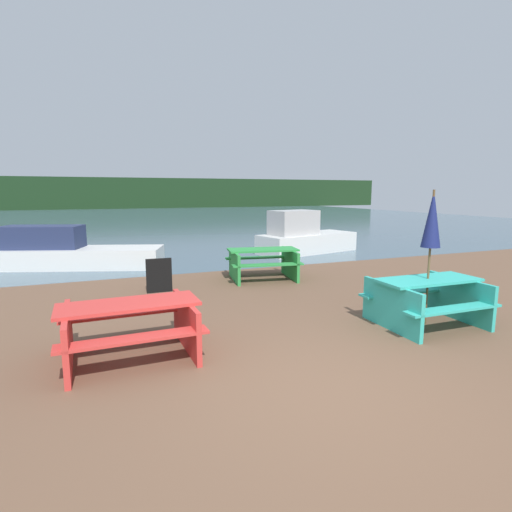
% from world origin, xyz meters
% --- Properties ---
extents(ground_plane, '(60.00, 60.00, 0.00)m').
position_xyz_m(ground_plane, '(0.00, 0.00, 0.00)').
color(ground_plane, brown).
extents(water, '(60.00, 50.00, 0.00)m').
position_xyz_m(water, '(0.00, 31.97, -0.00)').
color(water, '#425B6B').
rests_on(water, ground_plane).
extents(far_treeline, '(80.00, 1.60, 4.00)m').
position_xyz_m(far_treeline, '(0.00, 51.97, 2.00)').
color(far_treeline, '#193319').
rests_on(far_treeline, water).
extents(picnic_table_teal, '(1.74, 1.41, 0.78)m').
position_xyz_m(picnic_table_teal, '(2.75, 1.34, 0.47)').
color(picnic_table_teal, '#33B7A8').
rests_on(picnic_table_teal, ground_plane).
extents(picnic_table_red, '(1.83, 1.43, 0.75)m').
position_xyz_m(picnic_table_red, '(-1.93, 1.76, 0.46)').
color(picnic_table_red, red).
rests_on(picnic_table_red, ground_plane).
extents(picnic_table_green, '(1.93, 1.64, 0.77)m').
position_xyz_m(picnic_table_green, '(1.58, 5.60, 0.47)').
color(picnic_table_green, green).
rests_on(picnic_table_green, ground_plane).
extents(umbrella_navy, '(0.30, 0.30, 2.23)m').
position_xyz_m(umbrella_navy, '(2.75, 1.34, 1.74)').
color(umbrella_navy, brown).
rests_on(umbrella_navy, ground_plane).
extents(boat, '(5.11, 2.85, 1.22)m').
position_xyz_m(boat, '(-3.14, 9.14, 0.45)').
color(boat, silver).
rests_on(boat, water).
extents(boat_second, '(3.98, 2.27, 1.54)m').
position_xyz_m(boat_second, '(4.66, 9.14, 0.56)').
color(boat_second, silver).
rests_on(boat_second, water).
extents(signboard, '(0.55, 0.08, 0.75)m').
position_xyz_m(signboard, '(-1.06, 5.19, 0.38)').
color(signboard, black).
rests_on(signboard, ground_plane).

